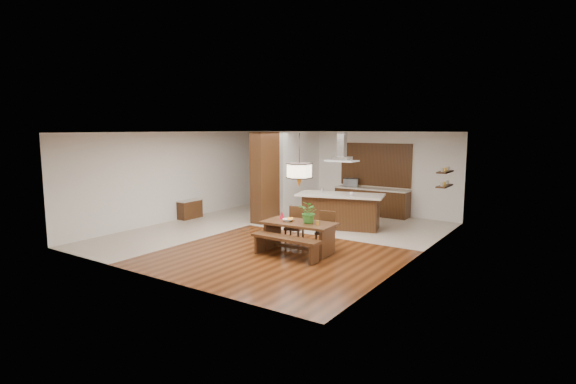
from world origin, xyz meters
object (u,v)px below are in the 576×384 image
Objects in this scene: dining_chair_left at (294,226)px; foliage_plant at (309,212)px; microwave at (351,182)px; dining_table at (299,230)px; dining_bench at (286,247)px; range_hood at (342,147)px; island_cup at (352,194)px; dining_chair_right at (325,231)px; fruit_bowl at (288,220)px; hallway_console at (190,209)px; pendant_lantern at (299,160)px; kitchen_island at (341,211)px.

foliage_plant reaches higher than dining_chair_left.
dining_table is at bearing -98.62° from microwave.
dining_bench is at bearing -99.63° from microwave.
microwave is (-1.52, 5.36, 0.08)m from foliage_plant.
range_hood is at bearing 96.30° from dining_bench.
dining_table is 2.85m from island_cup.
dining_table is 0.70m from dining_chair_right.
dining_chair_left is 1.09× the size of range_hood.
microwave is (-0.97, 5.47, 0.32)m from fruit_bowl.
hallway_console is 1.63× the size of foliage_plant.
dining_chair_right is 1.91m from pendant_lantern.
pendant_lantern is at bearing -172.77° from foliage_plant.
hallway_console is 0.49× the size of dining_bench.
kitchen_island is (-0.36, 2.90, -1.70)m from pendant_lantern.
dining_bench is 1.04m from foliage_plant.
pendant_lantern reaches higher than dining_chair_right.
kitchen_island is (-0.39, 3.54, 0.29)m from dining_bench.
dining_bench is 2.09m from pendant_lantern.
pendant_lantern reaches higher than microwave.
foliage_plant reaches higher than island_cup.
island_cup reaches higher than fruit_bowl.
fruit_bowl is (0.19, -0.59, 0.28)m from dining_chair_left.
island_cup is at bearing 14.61° from hallway_console.
pendant_lantern is at bearing -15.01° from hallway_console.
dining_chair_left is 1.04× the size of dining_chair_right.
kitchen_island is at bearing 96.97° from pendant_lantern.
pendant_lantern is (0.47, -0.52, 1.75)m from dining_chair_left.
pendant_lantern is at bearing -59.19° from dining_chair_left.
dining_table is at bearing 93.27° from dining_bench.
dining_table is at bearing 180.00° from pendant_lantern.
fruit_bowl is 0.28× the size of range_hood.
dining_bench is at bearing -83.70° from range_hood.
fruit_bowl is (-0.55, -0.10, -0.24)m from foliage_plant.
foliage_plant is (0.23, 0.67, 0.76)m from dining_bench.
microwave is at bearing 102.06° from dining_bench.
foliage_plant is at bearing -115.16° from dining_chair_right.
dining_bench is 1.36× the size of pendant_lantern.
fruit_bowl is at bearing -147.68° from dining_chair_right.
dining_bench is 7.03× the size of fruit_bowl.
range_hood reaches higher than fruit_bowl.
dining_chair_left is at bearing -102.62° from microwave.
foliage_plant is at bearing 7.23° from dining_table.
hallway_console is 4.86m from dining_chair_left.
kitchen_island is at bearing 75.42° from dining_chair_left.
dining_table is 1.86× the size of dining_chair_left.
dining_chair_right is 1.83× the size of microwave.
dining_chair_right is 0.72× the size of pendant_lantern.
hallway_console is at bearing 164.99° from dining_table.
dining_chair_right is 2.46m from kitchen_island.
island_cup is at bearing 88.95° from pendant_lantern.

